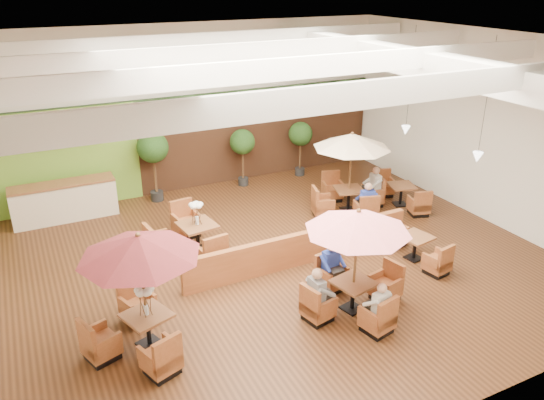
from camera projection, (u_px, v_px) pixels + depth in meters
room at (258, 113)px, 13.44m from camera, size 14.04×14.00×5.52m
service_counter at (65, 201)px, 15.94m from camera, size 3.00×0.75×1.18m
booth_divider at (302, 248)px, 13.52m from camera, size 6.39×0.25×0.88m
table_0 at (138, 267)px, 9.97m from camera, size 2.48×2.62×2.53m
table_1 at (357, 242)px, 11.18m from camera, size 2.49×2.49×2.46m
table_2 at (351, 158)px, 16.07m from camera, size 2.63×2.63×2.56m
table_3 at (188, 238)px, 14.01m from camera, size 1.90×2.79×1.59m
table_4 at (415, 248)px, 13.80m from camera, size 0.87×2.31×0.84m
table_5 at (401, 195)px, 17.04m from camera, size 0.97×2.45×0.87m
topiary_0 at (153, 150)px, 16.82m from camera, size 1.00×1.00×2.33m
topiary_1 at (242, 144)px, 18.17m from camera, size 0.87×0.87×2.02m
topiary_2 at (300, 136)px, 19.10m from camera, size 0.86×0.86×2.01m
diner_0 at (379, 302)px, 10.81m from camera, size 0.39×0.35×0.73m
diner_1 at (332, 262)px, 12.28m from camera, size 0.39×0.32×0.77m
diner_2 at (319, 289)px, 11.17m from camera, size 0.34×0.41×0.82m
diner_3 at (367, 198)px, 15.69m from camera, size 0.44×0.39×0.82m
diner_4 at (374, 183)px, 16.84m from camera, size 0.38×0.44×0.84m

